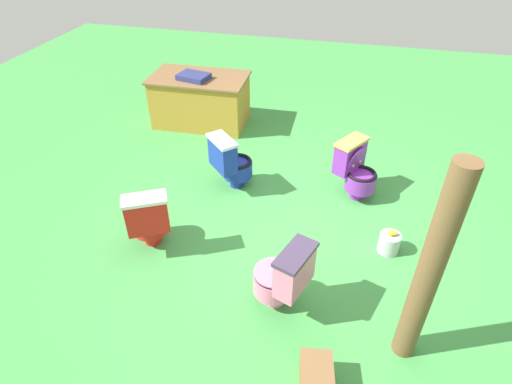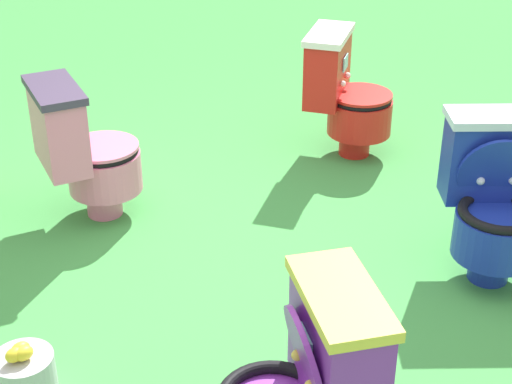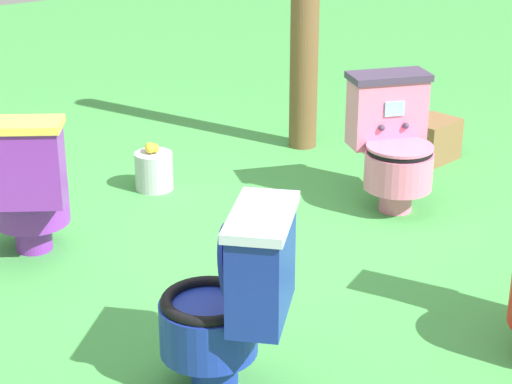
{
  "view_description": "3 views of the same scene",
  "coord_description": "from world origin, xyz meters",
  "views": [
    {
      "loc": [
        0.46,
        -3.52,
        3.17
      ],
      "look_at": [
        -0.44,
        0.03,
        0.45
      ],
      "focal_mm": 29.64,
      "sensor_mm": 36.0,
      "label": 1
    },
    {
      "loc": [
        2.0,
        2.08,
        2.08
      ],
      "look_at": [
        -0.09,
        0.01,
        0.47
      ],
      "focal_mm": 56.38,
      "sensor_mm": 36.0,
      "label": 2
    },
    {
      "loc": [
        -3.43,
        2.25,
        2.0
      ],
      "look_at": [
        -0.32,
        0.15,
        0.48
      ],
      "focal_mm": 64.74,
      "sensor_mm": 36.0,
      "label": 3
    }
  ],
  "objects": [
    {
      "name": "ground",
      "position": [
        0.0,
        0.0,
        0.0
      ],
      "size": [
        14.0,
        14.0,
        0.0
      ],
      "primitive_type": "plane",
      "color": "#429947"
    },
    {
      "name": "toilet_blue",
      "position": [
        -0.92,
        0.65,
        0.37
      ],
      "size": [
        0.63,
        0.63,
        0.73
      ],
      "rotation": [
        0.0,
        0.0,
        5.51
      ],
      "color": "#192D9E",
      "rests_on": "ground"
    },
    {
      "name": "toilet_pink",
      "position": [
        0.07,
        -1.02,
        0.37
      ],
      "size": [
        0.6,
        0.54,
        0.73
      ],
      "rotation": [
        0.0,
        0.0,
        1.23
      ],
      "color": "pink",
      "rests_on": "ground"
    },
    {
      "name": "toilet_red",
      "position": [
        -1.42,
        -0.59,
        0.37
      ],
      "size": [
        0.59,
        0.62,
        0.73
      ],
      "rotation": [
        0.0,
        0.0,
        0.49
      ],
      "color": "red",
      "rests_on": "ground"
    },
    {
      "name": "lemon_bucket",
      "position": [
        1.02,
        -0.05,
        0.12
      ],
      "size": [
        0.22,
        0.22,
        0.28
      ],
      "color": "#B7B7BF",
      "rests_on": "ground"
    }
  ]
}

